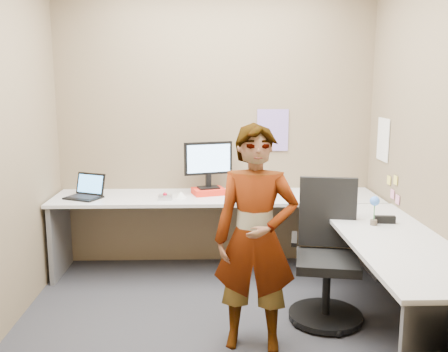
{
  "coord_description": "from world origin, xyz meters",
  "views": [
    {
      "loc": [
        -0.06,
        -3.48,
        1.75
      ],
      "look_at": [
        0.05,
        0.25,
        1.05
      ],
      "focal_mm": 40.0,
      "sensor_mm": 36.0,
      "label": 1
    }
  ],
  "objects_px": {
    "desk": "(271,229)",
    "office_chair": "(327,264)",
    "person": "(256,239)",
    "monitor": "(208,161)"
  },
  "relations": [
    {
      "from": "desk",
      "to": "office_chair",
      "type": "height_order",
      "value": "office_chair"
    },
    {
      "from": "office_chair",
      "to": "person",
      "type": "height_order",
      "value": "person"
    },
    {
      "from": "person",
      "to": "desk",
      "type": "bearing_deg",
      "value": 83.94
    },
    {
      "from": "office_chair",
      "to": "person",
      "type": "bearing_deg",
      "value": -135.07
    },
    {
      "from": "desk",
      "to": "person",
      "type": "distance_m",
      "value": 0.8
    },
    {
      "from": "desk",
      "to": "office_chair",
      "type": "bearing_deg",
      "value": -44.16
    },
    {
      "from": "office_chair",
      "to": "person",
      "type": "relative_size",
      "value": 0.69
    },
    {
      "from": "desk",
      "to": "monitor",
      "type": "distance_m",
      "value": 0.95
    },
    {
      "from": "desk",
      "to": "office_chair",
      "type": "relative_size",
      "value": 2.9
    },
    {
      "from": "desk",
      "to": "monitor",
      "type": "height_order",
      "value": "monitor"
    }
  ]
}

